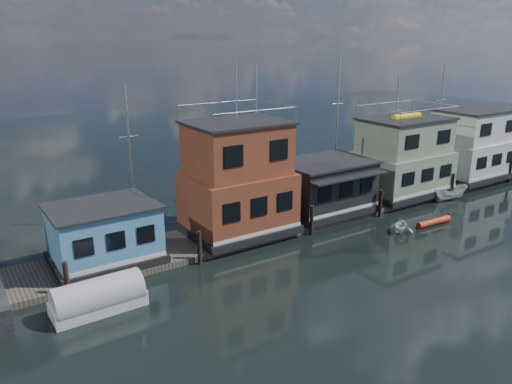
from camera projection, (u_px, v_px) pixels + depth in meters
ground at (456, 268)px, 30.85m from camera, size 160.00×160.00×0.00m
dock at (328, 211)px, 40.39m from camera, size 48.00×5.00×0.40m
houseboat_blue at (104, 234)px, 30.39m from camera, size 6.40×4.90×3.66m
houseboat_red at (237, 181)px, 34.79m from camera, size 7.40×5.90×11.86m
houseboat_dark at (324, 186)px, 39.45m from camera, size 7.40×6.10×4.06m
houseboat_green at (403, 158)px, 43.83m from camera, size 8.40×5.90×7.03m
houseboat_white at (472, 145)px, 49.06m from camera, size 8.40×5.90×6.66m
pilings at (349, 211)px, 37.71m from camera, size 42.28×0.28×2.20m
background_masts at (326, 129)px, 46.08m from camera, size 36.40×0.16×12.00m
red_kayak at (434, 222)px, 37.91m from camera, size 3.27×0.65×0.48m
dinghy_white at (401, 225)px, 36.49m from camera, size 2.70×2.58×1.10m
tarp_runabout at (98, 298)px, 25.88m from camera, size 4.80×2.03×1.92m
motorboat at (450, 193)px, 43.59m from camera, size 3.56×2.05×1.29m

